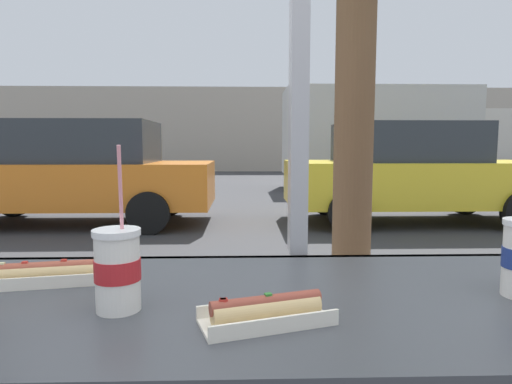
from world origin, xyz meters
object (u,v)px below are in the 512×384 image
(soda_cup_right, at_px, (118,268))
(hotdog_tray_far, at_px, (266,311))
(hotdog_tray_near, at_px, (43,274))
(box_truck, at_px, (399,135))
(parked_car_orange, at_px, (75,173))
(parked_car_yellow, at_px, (412,172))

(soda_cup_right, height_order, hotdog_tray_far, soda_cup_right)
(hotdog_tray_near, height_order, box_truck, box_truck)
(hotdog_tray_near, distance_m, hotdog_tray_far, 0.55)
(hotdog_tray_near, height_order, parked_car_orange, parked_car_orange)
(soda_cup_right, distance_m, box_truck, 13.35)
(hotdog_tray_near, xyz_separation_m, box_truck, (5.17, 12.22, 0.60))
(hotdog_tray_far, xyz_separation_m, parked_car_orange, (-2.83, 6.61, -0.16))
(parked_car_yellow, bearing_deg, parked_car_orange, 180.00)
(hotdog_tray_near, relative_size, hotdog_tray_far, 1.09)
(parked_car_yellow, bearing_deg, hotdog_tray_far, -113.23)
(hotdog_tray_near, bearing_deg, hotdog_tray_far, -25.59)
(soda_cup_right, xyz_separation_m, hotdog_tray_far, (0.28, -0.07, -0.06))
(parked_car_yellow, height_order, box_truck, box_truck)
(parked_car_orange, distance_m, parked_car_yellow, 5.67)
(parked_car_yellow, bearing_deg, hotdog_tray_near, -117.59)
(soda_cup_right, xyz_separation_m, parked_car_orange, (-2.56, 6.54, -0.22))
(parked_car_orange, distance_m, box_truck, 9.55)
(soda_cup_right, height_order, parked_car_orange, parked_car_orange)
(hotdog_tray_far, bearing_deg, hotdog_tray_near, 154.41)
(hotdog_tray_near, distance_m, box_truck, 13.28)
(hotdog_tray_near, relative_size, parked_car_yellow, 0.06)
(soda_cup_right, relative_size, hotdog_tray_far, 1.25)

